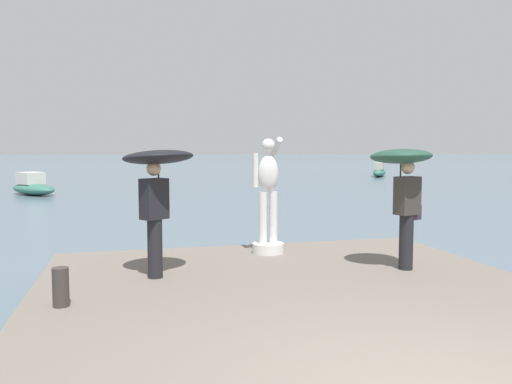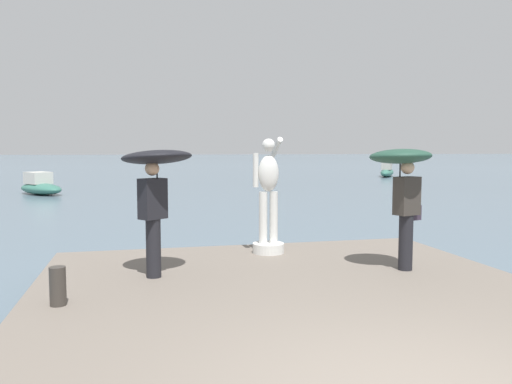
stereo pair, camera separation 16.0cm
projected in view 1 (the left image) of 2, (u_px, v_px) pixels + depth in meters
name	position (u px, v px, depth m)	size (l,w,h in m)	color
ground_plane	(156.00, 177.00, 42.43)	(400.00, 400.00, 0.00)	slate
pier	(340.00, 344.00, 5.52)	(7.07, 9.67, 0.40)	#70665B
statue_white_figure	(268.00, 204.00, 9.33)	(0.58, 0.85, 2.14)	silver
onlooker_left	(157.00, 176.00, 7.52)	(1.46, 1.47, 1.93)	black
onlooker_right	(403.00, 176.00, 7.96)	(1.19, 1.20, 1.93)	black
mooring_bollard	(61.00, 287.00, 6.16)	(0.20, 0.20, 0.48)	#38332D
boat_near	(379.00, 171.00, 43.73)	(3.55, 4.81, 1.21)	#336B5B
boat_mid	(33.00, 187.00, 25.90)	(3.11, 3.59, 1.15)	#336B5B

